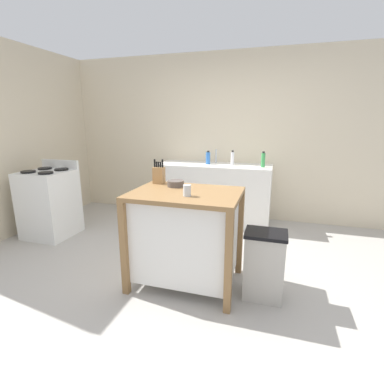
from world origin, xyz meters
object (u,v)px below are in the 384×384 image
object	(u,v)px
bottle_dish_soap	(232,158)
bottle_spray_cleaner	(263,160)
trash_bin	(264,265)
stove	(50,203)
bottle_hand_soap	(208,158)
drinking_cup	(187,190)
bowl_ceramic_wide	(176,183)
kitchen_island	(186,233)
knife_block	(159,175)
sink_faucet	(216,156)

from	to	relation	value
bottle_dish_soap	bottle_spray_cleaner	bearing A→B (deg)	-6.30
trash_bin	stove	xyz separation A→B (m)	(-2.92, 0.64, 0.14)
bottle_dish_soap	bottle_hand_soap	distance (m)	0.38
bottle_spray_cleaner	drinking_cup	bearing A→B (deg)	-105.18
trash_bin	stove	bearing A→B (deg)	167.71
bottle_hand_soap	stove	distance (m)	2.37
trash_bin	bottle_spray_cleaner	world-z (taller)	bottle_spray_cleaner
bottle_hand_soap	bowl_ceramic_wide	bearing A→B (deg)	-87.10
bottle_dish_soap	kitchen_island	bearing A→B (deg)	-94.06
knife_block	drinking_cup	distance (m)	0.60
sink_faucet	bottle_hand_soap	distance (m)	0.16
kitchen_island	bottle_dish_soap	world-z (taller)	bottle_dish_soap
drinking_cup	bottle_dish_soap	bearing A→B (deg)	87.87
bottle_dish_soap	bottle_hand_soap	bearing A→B (deg)	177.80
knife_block	sink_faucet	distance (m)	1.75
kitchen_island	trash_bin	size ratio (longest dim) A/B	1.60
bowl_ceramic_wide	bottle_spray_cleaner	xyz separation A→B (m)	(0.75, 1.64, 0.05)
bottle_hand_soap	kitchen_island	bearing A→B (deg)	-82.42
knife_block	bottle_dish_soap	bearing A→B (deg)	72.08
kitchen_island	knife_block	bearing A→B (deg)	144.65
trash_bin	bowl_ceramic_wide	bearing A→B (deg)	166.65
kitchen_island	sink_faucet	xyz separation A→B (m)	(-0.15, 2.01, 0.50)
bowl_ceramic_wide	stove	size ratio (longest dim) A/B	0.16
kitchen_island	trash_bin	world-z (taller)	kitchen_island
bowl_ceramic_wide	bottle_dish_soap	bearing A→B (deg)	80.02
bottle_spray_cleaner	stove	bearing A→B (deg)	-156.26
drinking_cup	bottle_spray_cleaner	distance (m)	2.02
drinking_cup	bowl_ceramic_wide	bearing A→B (deg)	124.93
drinking_cup	sink_faucet	world-z (taller)	sink_faucet
bottle_dish_soap	bottle_hand_soap	world-z (taller)	bottle_dish_soap
bottle_dish_soap	stove	xyz separation A→B (m)	(-2.31, -1.27, -0.55)
kitchen_island	bottle_spray_cleaner	size ratio (longest dim) A/B	4.41
kitchen_island	drinking_cup	bearing A→B (deg)	-67.15
bowl_ceramic_wide	drinking_cup	size ratio (longest dim) A/B	1.67
bowl_ceramic_wide	bottle_hand_soap	bearing A→B (deg)	92.90
knife_block	sink_faucet	xyz separation A→B (m)	(0.23, 1.73, -0.00)
bowl_ceramic_wide	drinking_cup	distance (m)	0.39
knife_block	trash_bin	world-z (taller)	knife_block
bottle_hand_soap	bottle_spray_cleaner	distance (m)	0.84
sink_faucet	bottle_hand_soap	bearing A→B (deg)	-128.47
kitchen_island	sink_faucet	size ratio (longest dim) A/B	4.57
bowl_ceramic_wide	drinking_cup	bearing A→B (deg)	-55.07
drinking_cup	bottle_hand_soap	distance (m)	2.04
drinking_cup	sink_faucet	distance (m)	2.15
knife_block	bowl_ceramic_wide	world-z (taller)	knife_block
bowl_ceramic_wide	bottle_spray_cleaner	bearing A→B (deg)	65.30
stove	bottle_dish_soap	bearing A→B (deg)	28.74
kitchen_island	stove	distance (m)	2.26
bowl_ceramic_wide	sink_faucet	world-z (taller)	sink_faucet
trash_bin	knife_block	bearing A→B (deg)	164.78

